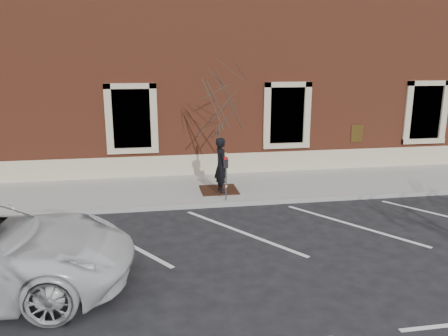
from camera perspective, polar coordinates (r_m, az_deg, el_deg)
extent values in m
plane|color=#28282B|center=(13.98, 0.41, -4.97)|extent=(120.00, 120.00, 0.00)
cube|color=#AAA6A0|center=(15.60, -0.70, -2.64)|extent=(40.00, 3.50, 0.15)
cube|color=#9E9E99|center=(13.91, 0.44, -4.74)|extent=(40.00, 0.12, 0.15)
cube|color=brown|center=(20.90, -3.32, 12.50)|extent=(40.00, 8.50, 8.00)
cube|color=#C3B695|center=(17.18, -1.62, 0.56)|extent=(40.00, 0.06, 0.80)
cube|color=black|center=(16.82, -11.95, 6.38)|extent=(1.40, 0.30, 2.20)
cube|color=#C3B695|center=(16.85, -11.77, 2.26)|extent=(1.90, 0.20, 0.20)
cube|color=black|center=(17.62, 8.06, 6.88)|extent=(1.40, 0.30, 2.20)
cube|color=#C3B695|center=(17.65, 8.10, 2.94)|extent=(1.90, 0.20, 0.20)
cube|color=black|center=(20.25, 24.60, 6.67)|extent=(1.40, 0.30, 2.20)
cube|color=#C3B695|center=(20.27, 24.52, 3.25)|extent=(1.90, 0.20, 0.20)
imported|color=black|center=(14.63, -0.33, 0.35)|extent=(0.54, 0.74, 1.88)
cylinder|color=#595B60|center=(13.89, 0.26, -2.14)|extent=(0.05, 0.05, 1.07)
cube|color=black|center=(13.71, 0.27, 0.57)|extent=(0.13, 0.10, 0.28)
cube|color=red|center=(13.67, 0.27, 1.27)|extent=(0.12, 0.09, 0.06)
cube|color=white|center=(13.85, 0.30, -2.41)|extent=(0.05, 0.00, 0.07)
cube|color=#371711|center=(15.09, -0.66, -2.86)|extent=(1.25, 1.25, 0.03)
cylinder|color=#413427|center=(14.80, -0.68, 1.36)|extent=(0.09, 0.09, 2.31)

